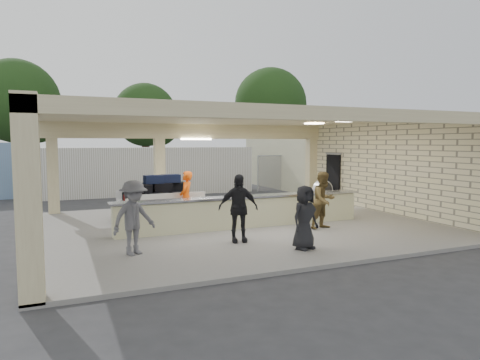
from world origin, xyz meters
name	(u,v)px	position (x,y,z in m)	size (l,w,h in m)	color
ground	(239,227)	(0.00, 0.00, 0.00)	(120.00, 120.00, 0.00)	#2C2C2F
pavilion	(237,184)	(0.21, 0.66, 1.35)	(12.01, 10.00, 3.55)	slate
baggage_counter	(245,212)	(0.00, -0.50, 0.59)	(8.20, 0.58, 0.98)	beige
luggage_cart	(158,196)	(-2.24, 1.74, 0.93)	(2.72, 1.77, 1.54)	silver
drum_fan	(323,191)	(5.26, 3.01, 0.64)	(0.93, 0.50, 1.00)	silver
baggage_handler	(186,198)	(-1.56, 0.65, 0.96)	(0.63, 0.34, 1.72)	#FF580D
passenger_a	(324,200)	(2.12, -1.68, 0.98)	(0.85, 0.38, 1.76)	brown
passenger_b	(238,208)	(-0.97, -2.26, 1.00)	(1.06, 0.39, 1.81)	black
passenger_c	(134,218)	(-3.74, -2.51, 0.98)	(1.14, 0.40, 1.76)	#55555B
passenger_d	(305,217)	(0.24, -3.63, 0.89)	(0.77, 0.32, 1.59)	black
car_white_a	(294,172)	(9.38, 12.43, 0.78)	(2.58, 5.45, 1.56)	silver
car_white_b	(329,171)	(12.92, 13.49, 0.64)	(1.51, 4.05, 1.28)	silver
car_dark	(207,173)	(4.25, 15.58, 0.65)	(1.38, 3.90, 1.30)	black
container_white	(145,171)	(-1.03, 10.35, 1.24)	(11.46, 2.29, 2.48)	silver
fence	(346,170)	(11.00, 9.00, 1.05)	(12.06, 0.06, 2.03)	gray
tree_left	(22,105)	(-7.68, 24.16, 5.59)	(6.60, 6.30, 9.00)	#382619
tree_mid	(148,118)	(2.32, 26.16, 4.96)	(6.00, 5.60, 8.00)	#382619
tree_right	(273,107)	(14.32, 25.16, 6.21)	(7.20, 7.00, 10.00)	#382619
adjacent_building	(316,161)	(9.50, 10.00, 1.60)	(6.00, 8.00, 3.20)	beige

